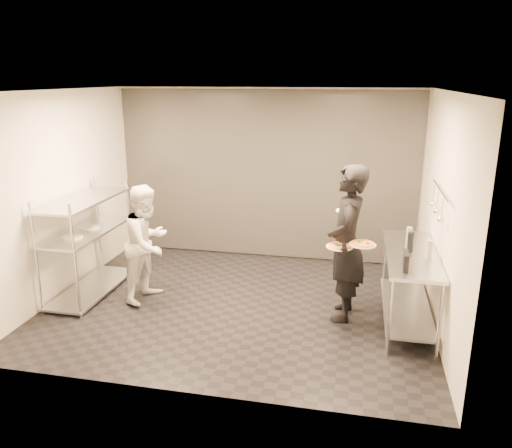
% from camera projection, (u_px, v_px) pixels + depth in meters
% --- Properties ---
extents(room_shell, '(5.00, 4.00, 2.80)m').
position_uv_depth(room_shell, '(256.00, 185.00, 7.45)').
color(room_shell, black).
rests_on(room_shell, ground).
extents(pass_rack, '(0.60, 1.60, 1.50)m').
position_uv_depth(pass_rack, '(87.00, 240.00, 6.94)').
color(pass_rack, '#BABCC2').
rests_on(pass_rack, ground).
extents(prep_counter, '(0.60, 1.80, 0.92)m').
position_uv_depth(prep_counter, '(409.00, 274.00, 6.13)').
color(prep_counter, '#BABCC2').
rests_on(prep_counter, ground).
extents(utensil_rail, '(0.07, 1.20, 0.31)m').
position_uv_depth(utensil_rail, '(438.00, 203.00, 5.82)').
color(utensil_rail, '#BABCC2').
rests_on(utensil_rail, room_shell).
extents(waiter, '(0.49, 0.73, 1.97)m').
position_uv_depth(waiter, '(346.00, 244.00, 6.15)').
color(waiter, black).
rests_on(waiter, ground).
extents(chef, '(0.76, 0.89, 1.60)m').
position_uv_depth(chef, '(147.00, 243.00, 6.73)').
color(chef, silver).
rests_on(chef, ground).
extents(pizza_plate_near, '(0.32, 0.32, 0.05)m').
position_uv_depth(pizza_plate_near, '(340.00, 246.00, 5.95)').
color(pizza_plate_near, silver).
rests_on(pizza_plate_near, waiter).
extents(pizza_plate_far, '(0.31, 0.31, 0.05)m').
position_uv_depth(pizza_plate_far, '(363.00, 244.00, 5.83)').
color(pizza_plate_far, silver).
rests_on(pizza_plate_far, waiter).
extents(salad_plate, '(0.25, 0.25, 0.07)m').
position_uv_depth(salad_plate, '(346.00, 209.00, 6.37)').
color(salad_plate, silver).
rests_on(salad_plate, waiter).
extents(pos_monitor, '(0.06, 0.27, 0.19)m').
position_uv_depth(pos_monitor, '(406.00, 261.00, 5.49)').
color(pos_monitor, black).
rests_on(pos_monitor, prep_counter).
extents(bottle_green, '(0.07, 0.07, 0.26)m').
position_uv_depth(bottle_green, '(409.00, 237.00, 6.18)').
color(bottle_green, gray).
rests_on(bottle_green, prep_counter).
extents(bottle_clear, '(0.07, 0.07, 0.23)m').
position_uv_depth(bottle_clear, '(429.00, 249.00, 5.79)').
color(bottle_clear, gray).
rests_on(bottle_clear, prep_counter).
extents(bottle_dark, '(0.07, 0.07, 0.25)m').
position_uv_depth(bottle_dark, '(410.00, 242.00, 6.02)').
color(bottle_dark, black).
rests_on(bottle_dark, prep_counter).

